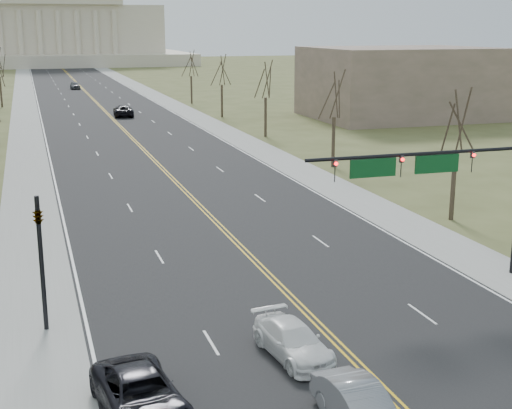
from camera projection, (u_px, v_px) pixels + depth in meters
road at (97, 103)px, 123.62m from camera, size 20.00×380.00×0.01m
cross_road at (362, 368)px, 27.54m from camera, size 120.00×14.00×0.01m
sidewalk_left at (24, 105)px, 120.06m from camera, size 4.00×380.00×0.03m
sidewalk_right at (165, 101)px, 127.17m from camera, size 4.00×380.00×0.03m
center_line at (97, 103)px, 123.61m from camera, size 0.42×380.00×0.01m
edge_line_left at (38, 105)px, 120.71m from camera, size 0.15×380.00×0.01m
edge_line_right at (153, 101)px, 126.52m from camera, size 0.15×380.00×0.01m
capitol at (55, 23)px, 249.44m from camera, size 90.00×60.00×50.00m
signal_mast at (435, 174)px, 35.28m from camera, size 12.12×0.44×7.20m
signal_left at (40, 248)px, 30.16m from camera, size 0.32×0.36×6.00m
tree_r_0 at (457, 124)px, 47.17m from camera, size 3.74×3.74×8.50m
tree_r_1 at (335, 97)px, 65.65m from camera, size 3.74×3.74×8.50m
tree_r_2 at (266, 82)px, 84.13m from camera, size 3.74×3.74×8.50m
tree_r_3 at (222, 72)px, 102.60m from camera, size 3.74×3.74×8.50m
tree_r_4 at (191, 65)px, 121.08m from camera, size 3.74×3.74×8.50m
bldg_right_mass at (400, 83)px, 102.85m from camera, size 25.00×20.00×10.00m
car_sb_inner_lead at (360, 406)px, 23.32m from camera, size 1.83×4.54×1.47m
car_sb_outer_lead at (141, 395)px, 23.98m from camera, size 3.18×5.71×1.51m
car_sb_inner_second at (293, 341)px, 28.33m from camera, size 2.44×4.85×1.35m
car_far_nb at (123, 111)px, 104.95m from camera, size 3.16×6.12×1.65m
car_far_sb at (75, 85)px, 150.92m from camera, size 1.99×4.65×1.57m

